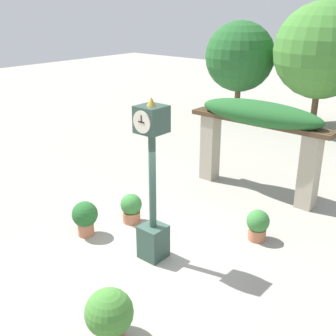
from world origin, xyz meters
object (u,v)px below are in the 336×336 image
at_px(potted_plant_far_left, 258,224).
at_px(potted_plant_far_right, 85,217).
at_px(potted_plant_near_left, 109,314).
at_px(potted_plant_near_right, 131,208).
at_px(pedestal_clock, 153,189).

relative_size(potted_plant_far_left, potted_plant_far_right, 0.87).
height_order(potted_plant_near_left, potted_plant_far_left, potted_plant_near_left).
height_order(potted_plant_far_left, potted_plant_far_right, potted_plant_far_right).
xyz_separation_m(potted_plant_near_right, potted_plant_far_left, (2.91, 1.32, 0.00)).
distance_m(potted_plant_near_left, potted_plant_far_right, 3.55).
distance_m(potted_plant_far_left, potted_plant_far_right, 4.13).
bearing_deg(potted_plant_far_right, potted_plant_far_left, 37.35).
xyz_separation_m(potted_plant_near_left, potted_plant_far_left, (0.30, 4.43, -0.08)).
height_order(potted_plant_near_left, potted_plant_near_right, potted_plant_near_left).
bearing_deg(potted_plant_near_left, potted_plant_near_right, 129.91).
bearing_deg(pedestal_clock, potted_plant_near_right, 151.28).
relative_size(potted_plant_near_right, potted_plant_far_left, 1.01).
relative_size(potted_plant_near_left, potted_plant_far_left, 1.21).
height_order(pedestal_clock, potted_plant_near_right, pedestal_clock).
height_order(potted_plant_near_right, potted_plant_far_left, potted_plant_near_right).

